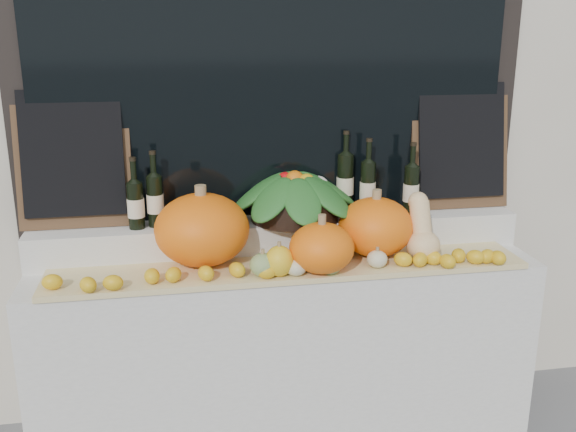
{
  "coord_description": "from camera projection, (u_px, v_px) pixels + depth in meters",
  "views": [
    {
      "loc": [
        -0.48,
        -1.19,
        1.92
      ],
      "look_at": [
        0.0,
        1.45,
        1.12
      ],
      "focal_mm": 40.0,
      "sensor_mm": 36.0,
      "label": 1
    }
  ],
  "objects": [
    {
      "name": "display_sill",
      "position": [
        285.0,
        348.0,
        3.07
      ],
      "size": [
        2.3,
        0.55,
        0.88
      ],
      "primitive_type": "cube",
      "color": "silver",
      "rests_on": "ground"
    },
    {
      "name": "rear_tier",
      "position": [
        280.0,
        235.0,
        3.06
      ],
      "size": [
        2.3,
        0.25,
        0.16
      ],
      "primitive_type": "cube",
      "color": "silver",
      "rests_on": "display_sill"
    },
    {
      "name": "straw_bedding",
      "position": [
        290.0,
        269.0,
        2.82
      ],
      "size": [
        2.1,
        0.32,
        0.02
      ],
      "primitive_type": "cube",
      "color": "tan",
      "rests_on": "display_sill"
    },
    {
      "name": "pumpkin_left",
      "position": [
        202.0,
        230.0,
        2.8
      ],
      "size": [
        0.53,
        0.53,
        0.32
      ],
      "primitive_type": "ellipsoid",
      "rotation": [
        0.0,
        0.0,
        -0.32
      ],
      "color": "orange",
      "rests_on": "straw_bedding"
    },
    {
      "name": "pumpkin_right",
      "position": [
        376.0,
        227.0,
        2.92
      ],
      "size": [
        0.43,
        0.43,
        0.27
      ],
      "primitive_type": "ellipsoid",
      "rotation": [
        0.0,
        0.0,
        -0.31
      ],
      "color": "orange",
      "rests_on": "straw_bedding"
    },
    {
      "name": "pumpkin_center",
      "position": [
        322.0,
        248.0,
        2.72
      ],
      "size": [
        0.35,
        0.35,
        0.22
      ],
      "primitive_type": "ellipsoid",
      "rotation": [
        0.0,
        0.0,
        0.3
      ],
      "color": "orange",
      "rests_on": "straw_bedding"
    },
    {
      "name": "butternut_squash",
      "position": [
        422.0,
        233.0,
        2.88
      ],
      "size": [
        0.15,
        0.21,
        0.29
      ],
      "color": "#EEC58C",
      "rests_on": "straw_bedding"
    },
    {
      "name": "decorative_gourds",
      "position": [
        297.0,
        263.0,
        2.71
      ],
      "size": [
        0.61,
        0.13,
        0.16
      ],
      "color": "#2B601C",
      "rests_on": "straw_bedding"
    },
    {
      "name": "lemon_heap",
      "position": [
        295.0,
        268.0,
        2.7
      ],
      "size": [
        2.2,
        0.16,
        0.06
      ],
      "primitive_type": null,
      "color": "gold",
      "rests_on": "straw_bedding"
    },
    {
      "name": "produce_bowl",
      "position": [
        295.0,
        195.0,
        3.0
      ],
      "size": [
        0.64,
        0.64,
        0.24
      ],
      "color": "black",
      "rests_on": "rear_tier"
    },
    {
      "name": "wine_bottle_far_left",
      "position": [
        136.0,
        204.0,
        2.87
      ],
      "size": [
        0.08,
        0.08,
        0.33
      ],
      "color": "black",
      "rests_on": "rear_tier"
    },
    {
      "name": "wine_bottle_near_left",
      "position": [
        155.0,
        200.0,
        2.9
      ],
      "size": [
        0.08,
        0.08,
        0.35
      ],
      "color": "black",
      "rests_on": "rear_tier"
    },
    {
      "name": "wine_bottle_tall",
      "position": [
        345.0,
        183.0,
        3.11
      ],
      "size": [
        0.08,
        0.08,
        0.4
      ],
      "color": "black",
      "rests_on": "rear_tier"
    },
    {
      "name": "wine_bottle_near_right",
      "position": [
        368.0,
        187.0,
        3.07
      ],
      "size": [
        0.08,
        0.08,
        0.37
      ],
      "color": "black",
      "rests_on": "rear_tier"
    },
    {
      "name": "wine_bottle_far_right",
      "position": [
        411.0,
        189.0,
        3.08
      ],
      "size": [
        0.08,
        0.08,
        0.35
      ],
      "color": "black",
      "rests_on": "rear_tier"
    },
    {
      "name": "chalkboard_left",
      "position": [
        73.0,
        157.0,
        2.85
      ],
      "size": [
        0.5,
        0.14,
        0.61
      ],
      "rotation": [
        -0.18,
        0.0,
        0.0
      ],
      "color": "#4C331E",
      "rests_on": "rear_tier"
    },
    {
      "name": "chalkboard_right",
      "position": [
        461.0,
        143.0,
        3.16
      ],
      "size": [
        0.5,
        0.14,
        0.61
      ],
      "rotation": [
        -0.18,
        0.0,
        0.0
      ],
      "color": "#4C331E",
      "rests_on": "rear_tier"
    }
  ]
}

